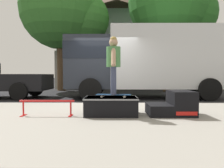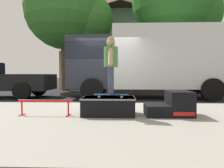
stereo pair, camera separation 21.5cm
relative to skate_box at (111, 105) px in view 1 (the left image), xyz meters
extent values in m
plane|color=black|center=(-0.25, 2.65, -0.33)|extent=(140.00, 140.00, 0.00)
cube|color=gray|center=(-0.25, -0.35, -0.27)|extent=(50.00, 5.00, 0.12)
cube|color=black|center=(0.00, 0.00, -0.01)|extent=(1.16, 0.80, 0.40)
cube|color=gray|center=(0.00, 0.00, 0.17)|extent=(1.18, 0.82, 0.03)
cube|color=black|center=(1.08, 0.00, -0.09)|extent=(0.51, 0.78, 0.24)
cube|color=black|center=(1.59, 0.00, 0.06)|extent=(0.51, 0.78, 0.54)
cube|color=red|center=(1.59, -0.40, -0.12)|extent=(0.45, 0.01, 0.08)
cylinder|color=red|center=(-1.42, -0.13, 0.12)|extent=(1.21, 0.04, 0.04)
cylinder|color=red|center=(-1.94, -0.13, -0.05)|extent=(0.04, 0.04, 0.33)
cube|color=red|center=(-1.94, -0.13, -0.21)|extent=(0.06, 0.28, 0.01)
cylinder|color=red|center=(-0.89, -0.13, -0.05)|extent=(0.04, 0.04, 0.33)
cube|color=red|center=(-0.89, -0.13, -0.21)|extent=(0.06, 0.28, 0.01)
cube|color=navy|center=(0.06, -0.04, 0.25)|extent=(0.80, 0.30, 0.02)
cylinder|color=silver|center=(0.31, 0.01, 0.21)|extent=(0.06, 0.04, 0.05)
cylinder|color=silver|center=(0.29, -0.17, 0.21)|extent=(0.06, 0.04, 0.05)
cylinder|color=silver|center=(-0.18, 0.08, 0.21)|extent=(0.06, 0.04, 0.05)
cylinder|color=silver|center=(-0.20, -0.10, 0.21)|extent=(0.06, 0.04, 0.05)
cylinder|color=#3F4766|center=(0.06, 0.03, 0.56)|extent=(0.13, 0.13, 0.61)
cylinder|color=#3F4766|center=(0.06, -0.12, 0.56)|extent=(0.13, 0.13, 0.61)
cylinder|color=#4C8C4C|center=(0.06, -0.04, 1.09)|extent=(0.31, 0.31, 0.44)
cylinder|color=tan|center=(0.06, 0.15, 1.08)|extent=(0.10, 0.27, 0.42)
cylinder|color=tan|center=(0.06, -0.24, 1.08)|extent=(0.10, 0.27, 0.42)
sphere|color=tan|center=(0.06, -0.04, 1.41)|extent=(0.20, 0.20, 0.20)
sphere|color=tan|center=(0.06, -0.04, 1.47)|extent=(0.16, 0.16, 0.16)
cube|color=silver|center=(2.44, 4.85, 1.42)|extent=(5.00, 2.35, 2.60)
cube|color=#282D38|center=(-1.01, 4.85, 1.22)|extent=(1.90, 2.16, 2.20)
cube|color=black|center=(-1.01, 4.85, 1.70)|extent=(1.92, 2.19, 0.70)
cylinder|color=black|center=(-0.86, 3.67, 0.12)|extent=(0.90, 0.28, 0.90)
cylinder|color=black|center=(-0.86, 6.02, 0.12)|extent=(0.90, 0.28, 0.90)
cylinder|color=black|center=(3.83, 3.67, 0.12)|extent=(0.90, 0.28, 0.90)
cylinder|color=black|center=(3.83, 6.02, 0.12)|extent=(0.90, 0.28, 0.90)
cube|color=black|center=(-4.15, 4.74, 0.38)|extent=(2.60, 1.85, 0.70)
cylinder|color=black|center=(-3.76, 3.82, 0.03)|extent=(0.72, 0.24, 0.72)
cylinder|color=black|center=(-3.76, 5.67, 0.03)|extent=(0.72, 0.24, 0.72)
cylinder|color=brown|center=(-3.37, 9.44, 1.48)|extent=(0.56, 0.56, 3.62)
sphere|color=#387A2D|center=(-3.37, 9.44, 5.00)|extent=(5.24, 5.24, 5.24)
sphere|color=#387A2D|center=(-1.93, 9.44, 4.34)|extent=(3.41, 3.41, 3.41)
cylinder|color=brown|center=(3.42, 8.63, 1.57)|extent=(0.56, 0.56, 3.80)
sphere|color=#286623|center=(3.42, 8.63, 5.07)|extent=(4.93, 4.93, 4.93)
sphere|color=#286623|center=(4.77, 8.63, 4.45)|extent=(3.20, 3.20, 3.20)
cube|color=silver|center=(0.24, 15.28, 2.67)|extent=(9.00, 7.50, 6.00)
cube|color=#B2ADA3|center=(0.24, 11.28, 1.07)|extent=(9.00, 0.50, 2.80)
pyramid|color=#473328|center=(0.24, 15.28, 6.87)|extent=(9.54, 7.95, 2.40)
camera|label=1|loc=(0.06, -4.93, 0.69)|focal=35.02mm
camera|label=2|loc=(0.27, -4.92, 0.69)|focal=35.02mm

